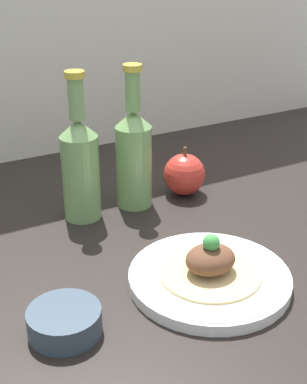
# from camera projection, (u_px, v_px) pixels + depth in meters

# --- Properties ---
(ground_plane) EXTENTS (1.80, 1.10, 0.04)m
(ground_plane) POSITION_uv_depth(u_px,v_px,m) (172.00, 250.00, 0.98)
(ground_plane) COLOR black
(plate) EXTENTS (0.26, 0.26, 0.02)m
(plate) POSITION_uv_depth(u_px,v_px,m) (209.00, 277.00, 0.85)
(plate) COLOR white
(plate) RESTS_ON ground_plane
(plated_food) EXTENTS (0.16, 0.16, 0.07)m
(plated_food) POSITION_uv_depth(u_px,v_px,m) (210.00, 262.00, 0.84)
(plated_food) COLOR #D6BC7F
(plated_food) RESTS_ON plate
(cider_bottle_left) EXTENTS (0.07, 0.07, 0.29)m
(cider_bottle_left) POSITION_uv_depth(u_px,v_px,m) (80.00, 165.00, 1.01)
(cider_bottle_left) COLOR #729E5B
(cider_bottle_left) RESTS_ON ground_plane
(cider_bottle_right) EXTENTS (0.07, 0.07, 0.29)m
(cider_bottle_right) POSITION_uv_depth(u_px,v_px,m) (134.00, 154.00, 1.06)
(cider_bottle_right) COLOR #729E5B
(cider_bottle_right) RESTS_ON ground_plane
(apple) EXTENTS (0.09, 0.09, 0.11)m
(apple) POSITION_uv_depth(u_px,v_px,m) (184.00, 174.00, 1.13)
(apple) COLOR red
(apple) RESTS_ON ground_plane
(dipping_bowl) EXTENTS (0.10, 0.10, 0.04)m
(dipping_bowl) POSITION_uv_depth(u_px,v_px,m) (65.00, 321.00, 0.74)
(dipping_bowl) COLOR #384756
(dipping_bowl) RESTS_ON ground_plane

